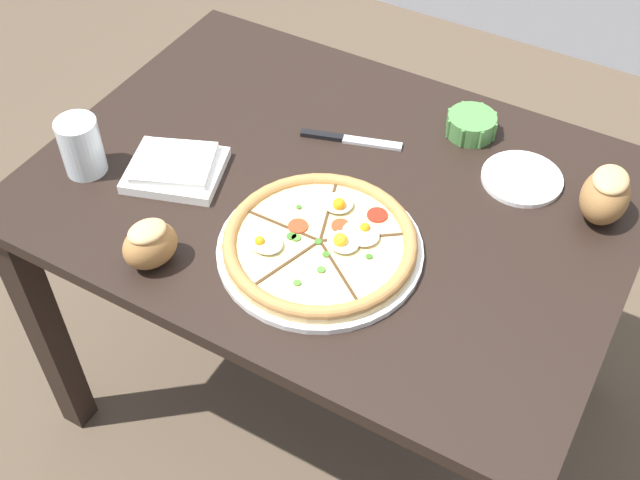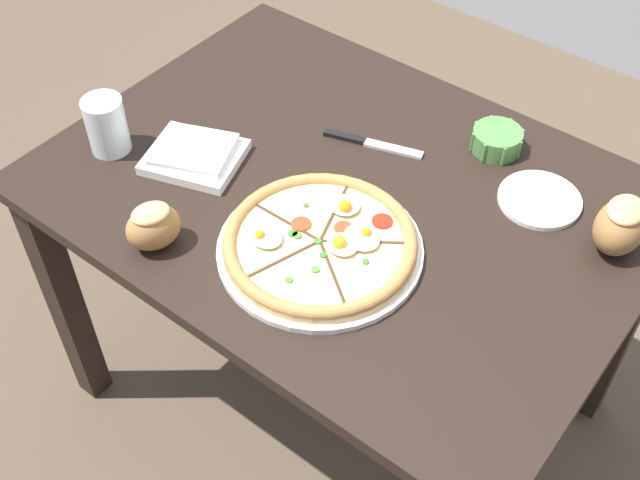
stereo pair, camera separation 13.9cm
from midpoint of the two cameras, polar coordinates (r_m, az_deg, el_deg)
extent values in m
plane|color=brown|center=(2.10, 3.27, -11.02)|extent=(12.00, 12.00, 0.00)
cube|color=black|center=(1.54, 4.37, 3.10)|extent=(1.13, 0.83, 0.03)
cube|color=black|center=(1.90, -15.69, -4.30)|extent=(0.06, 0.06, 0.69)
cube|color=black|center=(2.23, -1.68, 7.12)|extent=(0.06, 0.06, 0.69)
cube|color=black|center=(1.94, 22.74, -5.48)|extent=(0.06, 0.06, 0.69)
cylinder|color=white|center=(1.41, 2.82, -0.82)|extent=(0.37, 0.37, 0.01)
cylinder|color=#DBB775|center=(1.40, 2.84, -0.49)|extent=(0.34, 0.34, 0.01)
cylinder|color=#E0CC84|center=(1.40, 2.85, -0.28)|extent=(0.30, 0.30, 0.00)
torus|color=#B27A42|center=(1.40, 2.85, -0.25)|extent=(0.34, 0.34, 0.03)
cube|color=#472D19|center=(1.35, 3.85, -2.49)|extent=(0.13, 0.09, 0.00)
cube|color=#472D19|center=(1.40, 5.95, -0.30)|extent=(0.13, 0.09, 0.00)
cube|color=#472D19|center=(1.45, 3.78, 1.85)|extent=(0.05, 0.15, 0.00)
cube|color=#472D19|center=(1.43, 0.39, 1.15)|extent=(0.15, 0.01, 0.00)
cube|color=#472D19|center=(1.37, 0.29, -1.53)|extent=(0.05, 0.15, 0.00)
cylinder|color=red|center=(1.44, 7.22, 1.18)|extent=(0.04, 0.04, 0.00)
cylinder|color=red|center=(1.42, 1.45, 0.99)|extent=(0.04, 0.04, 0.00)
cylinder|color=red|center=(1.42, 4.49, 0.70)|extent=(0.03, 0.03, 0.00)
cylinder|color=red|center=(1.40, 5.97, -0.21)|extent=(0.05, 0.05, 0.00)
ellipsoid|color=white|center=(1.40, 5.84, 0.03)|extent=(0.08, 0.08, 0.01)
sphere|color=orange|center=(1.40, 6.17, 0.37)|extent=(0.02, 0.02, 0.02)
ellipsoid|color=white|center=(1.39, -1.11, 0.17)|extent=(0.08, 0.07, 0.01)
sphere|color=orange|center=(1.39, -1.46, 0.22)|extent=(0.02, 0.02, 0.02)
ellipsoid|color=white|center=(1.38, 4.49, -0.47)|extent=(0.07, 0.07, 0.01)
sphere|color=#F4AD1E|center=(1.38, 4.28, -0.33)|extent=(0.03, 0.03, 0.03)
ellipsoid|color=white|center=(1.45, 4.52, 2.35)|extent=(0.06, 0.06, 0.01)
sphere|color=orange|center=(1.44, 4.58, 2.24)|extent=(0.02, 0.02, 0.02)
cylinder|color=#386B23|center=(1.41, 0.88, 0.34)|extent=(0.02, 0.02, 0.00)
cylinder|color=#386B23|center=(1.37, 6.19, -1.69)|extent=(0.01, 0.01, 0.00)
cylinder|color=#477A2D|center=(1.35, 2.62, -2.27)|extent=(0.01, 0.01, 0.00)
cylinder|color=#386B23|center=(1.37, 3.14, -1.21)|extent=(0.01, 0.01, 0.00)
cylinder|color=#477A2D|center=(1.40, 1.20, 0.20)|extent=(0.02, 0.02, 0.00)
cylinder|color=#477A2D|center=(1.33, 0.77, -3.00)|extent=(0.01, 0.01, 0.00)
cylinder|color=#386B23|center=(1.45, 1.72, 2.35)|extent=(0.01, 0.01, 0.00)
cylinder|color=#477A2D|center=(1.39, 4.38, -0.62)|extent=(0.02, 0.02, 0.00)
cylinder|color=#386B23|center=(1.39, 2.72, -0.25)|extent=(0.01, 0.01, 0.00)
cylinder|color=#4C8442|center=(1.66, 14.85, 6.77)|extent=(0.10, 0.10, 0.04)
cylinder|color=#AD1423|center=(1.65, 14.88, 6.91)|extent=(0.08, 0.08, 0.02)
cylinder|color=#4C8442|center=(1.64, 16.35, 6.04)|extent=(0.01, 0.01, 0.04)
cylinder|color=#4C8442|center=(1.67, 16.44, 6.85)|extent=(0.01, 0.01, 0.04)
cylinder|color=#4C8442|center=(1.69, 15.62, 7.59)|extent=(0.01, 0.01, 0.04)
cylinder|color=#4C8442|center=(1.69, 14.35, 7.85)|extent=(0.01, 0.01, 0.04)
cylinder|color=#4C8442|center=(1.67, 13.36, 7.48)|extent=(0.01, 0.01, 0.04)
cylinder|color=#4C8442|center=(1.64, 13.22, 6.68)|extent=(0.01, 0.01, 0.04)
cylinder|color=#4C8442|center=(1.62, 14.05, 5.91)|extent=(0.01, 0.01, 0.04)
cylinder|color=#4C8442|center=(1.62, 15.36, 5.64)|extent=(0.01, 0.01, 0.04)
cube|color=white|center=(1.59, -6.44, 5.76)|extent=(0.22, 0.20, 0.02)
cube|color=white|center=(1.58, -6.49, 6.25)|extent=(0.18, 0.17, 0.02)
ellipsoid|color=#A3703D|center=(1.41, -9.02, 0.73)|extent=(0.11, 0.12, 0.08)
ellipsoid|color=tan|center=(1.39, -9.19, 1.72)|extent=(0.08, 0.08, 0.02)
ellipsoid|color=olive|center=(1.51, 23.08, 0.74)|extent=(0.09, 0.12, 0.10)
ellipsoid|color=tan|center=(1.48, 23.52, 1.81)|extent=(0.07, 0.08, 0.03)
cube|color=silver|center=(1.62, 7.72, 6.32)|extent=(0.12, 0.05, 0.01)
cube|color=black|center=(1.64, 4.21, 7.23)|extent=(0.09, 0.04, 0.01)
cylinder|color=white|center=(1.62, -12.57, 7.87)|extent=(0.08, 0.08, 0.12)
cylinder|color=silver|center=(1.63, -12.44, 7.24)|extent=(0.07, 0.07, 0.07)
cylinder|color=white|center=(1.57, 17.82, 2.61)|extent=(0.16, 0.16, 0.01)
camera|label=1|loc=(0.07, -87.13, 3.06)|focal=45.00mm
camera|label=2|loc=(0.07, 92.87, -3.06)|focal=45.00mm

